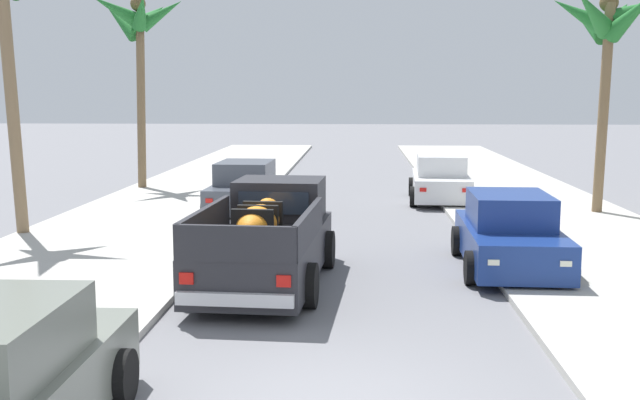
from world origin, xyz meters
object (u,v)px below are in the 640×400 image
(car_left_mid, at_px, (246,189))
(palm_tree_right_fore, at_px, (138,28))
(palm_tree_left_mid, at_px, (607,26))
(car_left_near, at_px, (441,180))
(car_right_near, at_px, (509,234))
(pickup_truck, at_px, (268,240))

(car_left_mid, relative_size, palm_tree_right_fore, 0.61)
(palm_tree_left_mid, bearing_deg, car_left_near, 145.80)
(car_right_near, height_order, car_left_mid, same)
(pickup_truck, bearing_deg, car_left_near, 68.36)
(pickup_truck, relative_size, car_left_mid, 1.24)
(pickup_truck, relative_size, car_right_near, 1.24)
(pickup_truck, height_order, palm_tree_left_mid, palm_tree_left_mid)
(pickup_truck, bearing_deg, palm_tree_right_fore, 114.75)
(car_left_mid, distance_m, palm_tree_left_mid, 11.25)
(pickup_truck, xyz_separation_m, palm_tree_right_fore, (-6.28, 13.63, 5.04))
(pickup_truck, height_order, palm_tree_right_fore, palm_tree_right_fore)
(pickup_truck, relative_size, palm_tree_left_mid, 0.83)
(car_right_near, relative_size, palm_tree_left_mid, 0.67)
(palm_tree_right_fore, xyz_separation_m, palm_tree_left_mid, (14.85, -5.48, -0.47))
(car_right_near, bearing_deg, palm_tree_right_fore, 131.88)
(car_left_near, distance_m, car_right_near, 9.66)
(car_left_mid, height_order, palm_tree_right_fore, palm_tree_right_fore)
(car_right_near, bearing_deg, palm_tree_left_mid, 60.50)
(car_right_near, relative_size, palm_tree_right_fore, 0.61)
(car_left_mid, xyz_separation_m, palm_tree_left_mid, (10.23, -0.22, 4.68))
(pickup_truck, height_order, car_left_mid, pickup_truck)
(car_right_near, relative_size, car_left_mid, 1.00)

